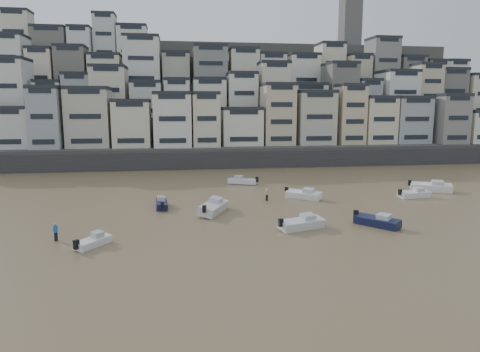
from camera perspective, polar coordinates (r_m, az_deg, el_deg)
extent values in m
plane|color=#8A6C4A|center=(25.03, -1.28, -20.64)|extent=(400.00, 400.00, 0.00)
cube|color=#38383A|center=(88.11, 0.02, 2.24)|extent=(140.00, 3.00, 3.50)
cube|color=#4C4C47|center=(95.76, 2.38, 2.95)|extent=(140.00, 14.00, 4.00)
cube|color=#4C4C47|center=(107.26, 1.20, 5.23)|extent=(140.00, 14.00, 10.00)
cube|color=#4C4C47|center=(118.91, 0.25, 7.56)|extent=(140.00, 14.00, 18.00)
cube|color=#4C4C47|center=(130.74, -0.54, 9.46)|extent=(140.00, 16.00, 26.00)
cube|color=#4C4C47|center=(144.67, -1.30, 10.62)|extent=(140.00, 18.00, 32.00)
cube|color=#66635E|center=(155.46, 14.49, 19.52)|extent=(6.00, 6.00, 18.00)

